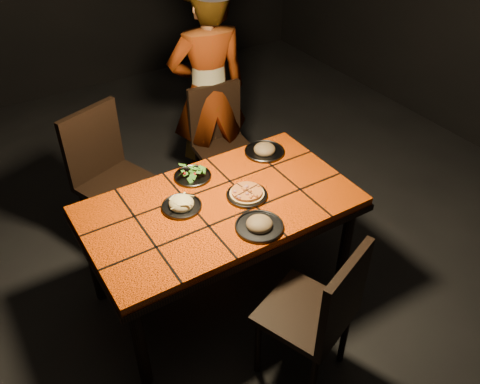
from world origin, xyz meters
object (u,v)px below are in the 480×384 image
chair_far_left (107,170)px  diner (209,92)px  dining_table (220,213)px  chair_far_right (221,137)px  plate_pasta (182,205)px  plate_pizza (247,194)px  chair_near (321,311)px

chair_far_left → diner: diner is taller
dining_table → diner: diner is taller
chair_far_right → plate_pasta: 1.17m
diner → plate_pizza: bearing=82.0°
chair_near → plate_pizza: size_ratio=3.85×
dining_table → plate_pizza: size_ratio=6.46×
chair_far_right → plate_pizza: (-0.38, -0.97, 0.23)m
plate_pizza → plate_pasta: 0.40m
plate_pizza → plate_pasta: size_ratio=1.05×
diner → plate_pasta: diner is taller
chair_far_left → plate_pasta: (0.18, -0.83, 0.18)m
dining_table → plate_pasta: size_ratio=6.82×
plate_pizza → diner: bearing=71.6°
plate_pasta → plate_pizza: bearing=-16.4°
diner → plate_pizza: diner is taller
chair_far_right → chair_far_left: bearing=-172.7°
chair_far_right → diner: (0.01, 0.19, 0.31)m
dining_table → chair_far_left: bearing=113.3°
dining_table → plate_pizza: 0.20m
dining_table → chair_far_right: bearing=59.7°
chair_near → chair_far_right: 1.82m
chair_near → chair_far_right: (0.43, 1.76, -0.01)m
plate_pasta → dining_table: bearing=-19.9°
plate_pizza → dining_table: bearing=168.4°
dining_table → diner: 1.26m
diner → plate_pasta: size_ratio=7.13×
diner → plate_pasta: 1.30m
chair_far_right → plate_pizza: size_ratio=3.77×
dining_table → diner: size_ratio=0.96×
chair_far_left → diner: (0.94, 0.22, 0.26)m
dining_table → chair_far_left: (-0.39, 0.90, -0.08)m
plate_pasta → diner: bearing=53.7°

